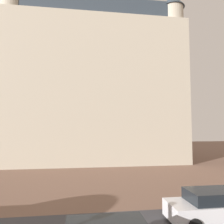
# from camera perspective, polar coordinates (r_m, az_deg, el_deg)

# --- Properties ---
(landmark_building) EXTENTS (24.15, 15.07, 35.93)m
(landmark_building) POSITION_cam_1_polar(r_m,az_deg,el_deg) (33.28, -5.37, 7.22)
(landmark_building) COLOR #B2A893
(landmark_building) RESTS_ON ground_plane
(car_white) EXTENTS (4.59, 2.06, 1.55)m
(car_white) POSITION_cam_1_polar(r_m,az_deg,el_deg) (12.53, 25.46, -21.75)
(car_white) COLOR silver
(car_white) RESTS_ON ground_plane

